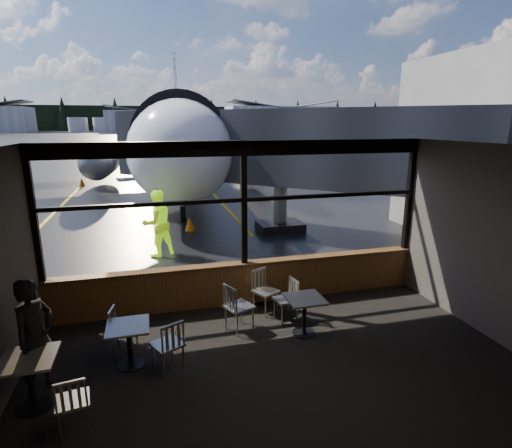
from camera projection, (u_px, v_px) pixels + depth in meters
name	position (u px, v px, depth m)	size (l,w,h in m)	color
ground_plane	(153.00, 136.00, 121.12)	(520.00, 520.00, 0.00)	black
carpet_floor	(291.00, 385.00, 6.00)	(8.00, 6.00, 0.01)	black
ceiling	(297.00, 150.00, 5.14)	(8.00, 6.00, 0.04)	#38332D
wall_back	(444.00, 435.00, 2.76)	(8.00, 0.04, 3.50)	#4C423C
window_sill	(244.00, 283.00, 8.70)	(8.00, 0.28, 0.90)	brown
window_header	(243.00, 148.00, 7.98)	(8.00, 0.18, 0.30)	black
mullion_left	(33.00, 216.00, 7.28)	(0.12, 0.12, 2.60)	black
mullion_centre	(244.00, 204.00, 8.27)	(0.12, 0.12, 2.60)	black
mullion_right	(409.00, 196.00, 9.26)	(0.12, 0.12, 2.60)	black
window_transom	(244.00, 200.00, 8.24)	(8.00, 0.10, 0.08)	black
airliner	(177.00, 101.00, 25.69)	(28.43, 34.12, 10.43)	white
jet_bridge	(306.00, 159.00, 14.23)	(9.66, 11.81, 5.15)	#2C2C2F
cafe_table_near	(304.00, 316.00, 7.39)	(0.67, 0.67, 0.74)	gray
cafe_table_mid	(129.00, 346.00, 6.42)	(0.66, 0.66, 0.72)	#A29C95
cafe_table_left	(31.00, 383.00, 5.46)	(0.71, 0.71, 0.78)	gray
chair_near_e	(286.00, 300.00, 7.92)	(0.47, 0.47, 0.86)	#B0AA9F
chair_near_w	(239.00, 307.00, 7.50)	(0.52, 0.52, 0.96)	#ADA89C
chair_near_n	(266.00, 292.00, 8.24)	(0.50, 0.50, 0.92)	#B9B4A7
chair_mid_s	(167.00, 345.00, 6.28)	(0.49, 0.49, 0.90)	#AFAA9E
chair_mid_w	(124.00, 330.00, 6.78)	(0.46, 0.46, 0.84)	beige
chair_left_s	(73.00, 401.00, 5.06)	(0.46, 0.46, 0.84)	#AEA99D
passenger	(36.00, 337.00, 5.68)	(0.64, 0.42, 1.76)	black
ground_crew	(157.00, 223.00, 11.70)	(0.95, 0.74, 1.96)	#BFF219
cone_nose	(190.00, 224.00, 14.61)	(0.37, 0.37, 0.51)	orange
cone_wing	(82.00, 182.00, 24.83)	(0.37, 0.37, 0.51)	#DB3A06
hangar_mid	(150.00, 120.00, 180.72)	(38.00, 15.00, 10.00)	silver
hangar_right	(280.00, 118.00, 188.99)	(50.00, 20.00, 12.00)	silver
fuel_tank_a	(78.00, 125.00, 170.87)	(8.00, 8.00, 6.00)	silver
fuel_tank_b	(103.00, 124.00, 173.38)	(8.00, 8.00, 6.00)	silver
fuel_tank_c	(127.00, 124.00, 175.89)	(8.00, 8.00, 6.00)	silver
treeline	(149.00, 118.00, 203.87)	(360.00, 3.00, 12.00)	black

